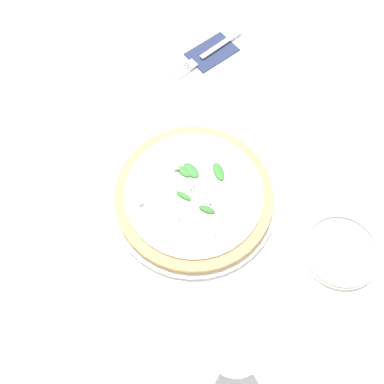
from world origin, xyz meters
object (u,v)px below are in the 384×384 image
wine_glass (232,351)px  side_plate_white (341,250)px  pizza_arugula_main (192,195)px  fork (210,52)px

wine_glass → side_plate_white: bearing=167.8°
pizza_arugula_main → fork: size_ratio=1.61×
wine_glass → pizza_arugula_main: bearing=-132.2°
wine_glass → side_plate_white: (-0.30, 0.07, -0.12)m
pizza_arugula_main → side_plate_white: size_ratio=2.20×
fork → wine_glass: bearing=50.8°
fork → side_plate_white: size_ratio=1.36×
wine_glass → side_plate_white: wine_glass is taller
pizza_arugula_main → fork: 0.40m
wine_glass → fork: bearing=-141.7°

